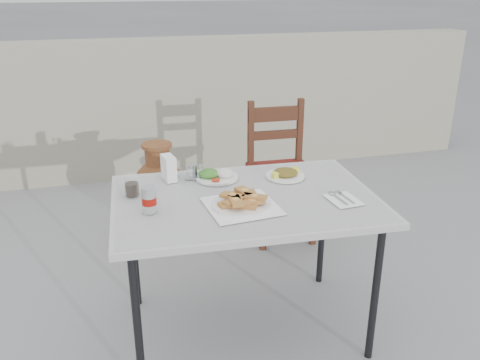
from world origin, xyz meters
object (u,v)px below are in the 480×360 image
object	(u,v)px
cafe_table	(245,207)
salad_chopped_plate	(285,174)
soda_can	(149,200)
cola_glass	(132,186)
napkin_holder	(169,168)
salad_rice_plate	(216,175)
chair	(280,169)
terracotta_urn	(160,194)
pide_plate	(242,200)
condiment_caddy	(196,173)

from	to	relation	value
cafe_table	salad_chopped_plate	size ratio (longest dim) A/B	6.33
soda_can	cola_glass	xyz separation A→B (m)	(-0.06, 0.20, -0.01)
napkin_holder	salad_rice_plate	bearing A→B (deg)	-21.73
salad_rice_plate	soda_can	distance (m)	0.48
salad_rice_plate	chair	size ratio (longest dim) A/B	0.23
soda_can	terracotta_urn	xyz separation A→B (m)	(0.16, 1.17, -0.48)
cola_glass	cafe_table	bearing A→B (deg)	-16.96
salad_rice_plate	chair	distance (m)	0.97
cafe_table	soda_can	xyz separation A→B (m)	(-0.44, -0.05, 0.11)
napkin_holder	pide_plate	bearing A→B (deg)	-66.73
soda_can	chair	bearing A→B (deg)	46.53
chair	terracotta_urn	distance (m)	0.83
pide_plate	napkin_holder	world-z (taller)	napkin_holder
salad_chopped_plate	soda_can	xyz separation A→B (m)	(-0.70, -0.24, 0.04)
cafe_table	pide_plate	xyz separation A→B (m)	(-0.04, -0.10, 0.08)
chair	salad_chopped_plate	bearing A→B (deg)	-105.85
pide_plate	salad_rice_plate	world-z (taller)	pide_plate
soda_can	napkin_holder	xyz separation A→B (m)	(0.13, 0.35, 0.00)
salad_chopped_plate	cola_glass	world-z (taller)	cola_glass
cafe_table	cola_glass	bearing A→B (deg)	163.04
cafe_table	terracotta_urn	distance (m)	1.22
salad_chopped_plate	chair	xyz separation A→B (m)	(0.25, 0.77, -0.28)
salad_rice_plate	condiment_caddy	world-z (taller)	condiment_caddy
salad_rice_plate	cola_glass	xyz separation A→B (m)	(-0.42, -0.10, 0.02)
salad_chopped_plate	condiment_caddy	bearing A→B (deg)	166.26
salad_rice_plate	condiment_caddy	distance (m)	0.11
soda_can	condiment_caddy	bearing A→B (deg)	52.60
salad_rice_plate	salad_chopped_plate	world-z (taller)	salad_rice_plate
cafe_table	condiment_caddy	size ratio (longest dim) A/B	10.78
cafe_table	condiment_caddy	world-z (taller)	condiment_caddy
pide_plate	salad_chopped_plate	bearing A→B (deg)	43.05
cafe_table	condiment_caddy	distance (m)	0.35
soda_can	terracotta_urn	size ratio (longest dim) A/B	0.17
pide_plate	cola_glass	size ratio (longest dim) A/B	3.33
chair	terracotta_urn	world-z (taller)	chair
salad_chopped_plate	cola_glass	size ratio (longest dim) A/B	1.99
cafe_table	salad_chopped_plate	xyz separation A→B (m)	(0.26, 0.19, 0.07)
chair	napkin_holder	bearing A→B (deg)	-139.05
cafe_table	cola_glass	world-z (taller)	cola_glass
cafe_table	salad_rice_plate	distance (m)	0.28
chair	terracotta_urn	size ratio (longest dim) A/B	1.37
cafe_table	napkin_holder	xyz separation A→B (m)	(-0.31, 0.30, 0.11)
napkin_holder	cola_glass	bearing A→B (deg)	-152.39
pide_plate	chair	bearing A→B (deg)	62.09
soda_can	napkin_holder	world-z (taller)	napkin_holder
salad_rice_plate	terracotta_urn	size ratio (longest dim) A/B	0.32
pide_plate	napkin_holder	xyz separation A→B (m)	(-0.26, 0.40, 0.03)
salad_chopped_plate	cola_glass	distance (m)	0.76
salad_chopped_plate	chair	world-z (taller)	chair
soda_can	pide_plate	bearing A→B (deg)	-6.95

